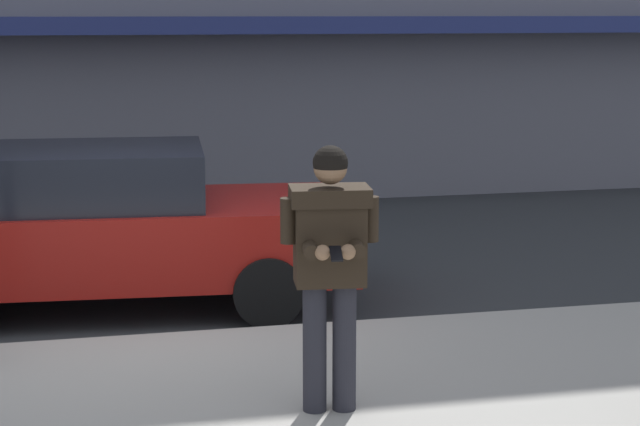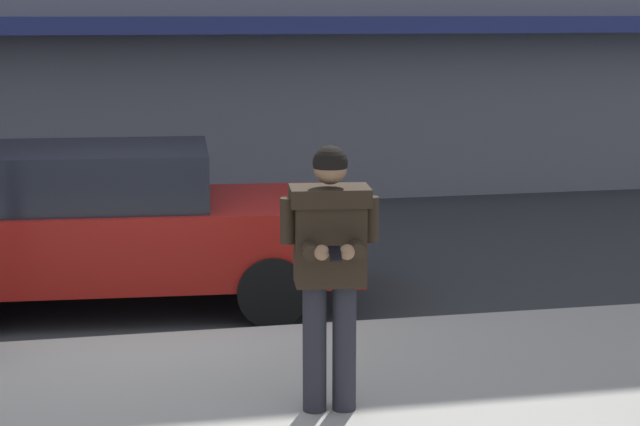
% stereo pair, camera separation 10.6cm
% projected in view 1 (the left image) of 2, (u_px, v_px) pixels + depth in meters
% --- Properties ---
extents(ground_plane, '(80.00, 80.00, 0.00)m').
position_uv_depth(ground_plane, '(138.00, 343.00, 9.13)').
color(ground_plane, '#2B2D30').
extents(curb_paint_line, '(28.00, 0.12, 0.01)m').
position_uv_depth(curb_paint_line, '(253.00, 334.00, 9.39)').
color(curb_paint_line, silver).
rests_on(curb_paint_line, ground).
extents(parked_sedan_mid, '(4.63, 2.19, 1.54)m').
position_uv_depth(parked_sedan_mid, '(108.00, 226.00, 10.12)').
color(parked_sedan_mid, maroon).
rests_on(parked_sedan_mid, ground).
extents(man_texting_on_phone, '(0.65, 0.61, 1.81)m').
position_uv_depth(man_texting_on_phone, '(330.00, 250.00, 7.01)').
color(man_texting_on_phone, '#23232B').
rests_on(man_texting_on_phone, sidewalk).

